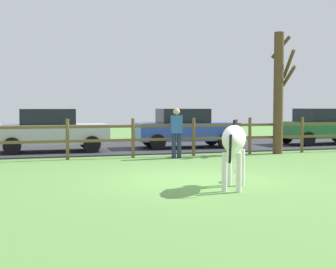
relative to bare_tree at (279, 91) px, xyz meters
name	(u,v)px	position (x,y,z in m)	size (l,w,h in m)	color
ground_plane	(193,180)	(-4.96, -4.82, -2.26)	(60.00, 60.00, 0.00)	#5B8C42
parking_asphalt	(120,146)	(-4.96, 4.48, -2.23)	(28.00, 7.40, 0.05)	#2D2D33
paddock_fence	(133,135)	(-5.30, 0.18, -1.51)	(21.42, 0.11, 1.30)	brown
bare_tree	(279,91)	(0.00, 0.00, 0.00)	(0.69, 0.98, 4.33)	#513A23
zebra	(234,143)	(-4.50, -6.05, -1.33)	(1.20, 1.73, 1.41)	white
parked_car_blue	(185,128)	(-2.60, 2.78, -1.41)	(4.09, 2.06, 1.56)	#2D4CAD
parked_car_green	(323,126)	(3.75, 2.70, -1.41)	(4.01, 1.90, 1.56)	#236B38
parked_car_silver	(51,130)	(-7.86, 2.50, -1.41)	(4.01, 1.89, 1.56)	#B7BABF
visitor_near_fence	(176,131)	(-3.98, -0.41, -1.35)	(0.38, 0.25, 1.64)	#232847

